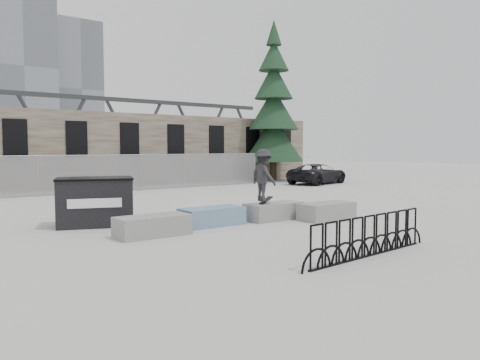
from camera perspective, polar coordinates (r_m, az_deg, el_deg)
name	(u,v)px	position (r m, az deg, el deg)	size (l,w,h in m)	color
ground	(235,224)	(14.82, -0.60, -5.36)	(120.00, 120.00, 0.00)	#BABAB5
stone_wall	(70,150)	(29.29, -20.03, 3.46)	(36.00, 2.58, 4.50)	brown
chainlink_fence	(93,173)	(25.78, -17.48, 0.76)	(22.06, 0.06, 2.02)	gray
planter_far_left	(153,225)	(12.98, -10.60, -5.41)	(2.00, 0.90, 0.56)	gray
planter_center_left	(212,216)	(14.49, -3.43, -4.37)	(2.00, 0.90, 0.56)	teal
planter_center_right	(274,211)	(15.68, 4.13, -3.73)	(2.00, 0.90, 0.56)	gray
planter_offset	(327,210)	(15.96, 10.54, -3.65)	(2.00, 0.90, 0.56)	gray
dumpster	(95,201)	(15.07, -17.25, -2.50)	(2.60, 2.09, 1.49)	black
bike_rack	(369,237)	(10.78, 15.51, -6.68)	(4.48, 0.32, 0.90)	black
spruce_tree	(273,113)	(34.15, 4.10, 8.11)	(4.36, 4.36, 11.50)	#38281E
truss_bridge	(54,135)	(69.32, -21.77, 5.14)	(70.00, 3.00, 9.80)	#2D3033
suv	(318,174)	(31.40, 9.48, 0.76)	(2.20, 4.76, 1.32)	black
skateboarder	(263,175)	(15.23, 2.88, 0.57)	(0.77, 1.13, 1.91)	#272729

